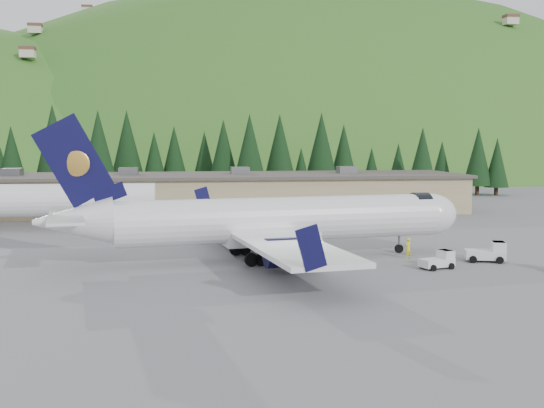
{
  "coord_description": "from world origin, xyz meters",
  "views": [
    {
      "loc": [
        -8.46,
        -55.0,
        9.82
      ],
      "look_at": [
        0.0,
        6.0,
        4.0
      ],
      "focal_mm": 45.0,
      "sensor_mm": 36.0,
      "label": 1
    }
  ],
  "objects_px": {
    "terminal_building": "(203,193)",
    "baggage_tug_a": "(439,260)",
    "second_airliner": "(26,199)",
    "ramp_worker": "(408,248)",
    "baggage_tug_b": "(489,253)",
    "airliner": "(270,222)"
  },
  "relations": [
    {
      "from": "terminal_building",
      "to": "baggage_tug_a",
      "type": "bearing_deg",
      "value": -69.59
    },
    {
      "from": "baggage_tug_a",
      "to": "terminal_building",
      "type": "distance_m",
      "value": 46.78
    },
    {
      "from": "second_airliner",
      "to": "ramp_worker",
      "type": "relative_size",
      "value": 15.97
    },
    {
      "from": "baggage_tug_a",
      "to": "baggage_tug_b",
      "type": "distance_m",
      "value": 5.54
    },
    {
      "from": "airliner",
      "to": "second_airliner",
      "type": "xyz_separation_m",
      "value": [
        -23.9,
        22.16,
        0.18
      ]
    },
    {
      "from": "baggage_tug_a",
      "to": "terminal_building",
      "type": "relative_size",
      "value": 0.04
    },
    {
      "from": "baggage_tug_b",
      "to": "ramp_worker",
      "type": "xyz_separation_m",
      "value": [
        -5.97,
        2.33,
        0.12
      ]
    },
    {
      "from": "second_airliner",
      "to": "terminal_building",
      "type": "height_order",
      "value": "second_airliner"
    },
    {
      "from": "terminal_building",
      "to": "ramp_worker",
      "type": "xyz_separation_m",
      "value": [
        15.4,
        -39.26,
        -1.76
      ]
    },
    {
      "from": "second_airliner",
      "to": "baggage_tug_b",
      "type": "xyz_separation_m",
      "value": [
        41.29,
        -25.59,
        -2.58
      ]
    },
    {
      "from": "baggage_tug_a",
      "to": "ramp_worker",
      "type": "height_order",
      "value": "ramp_worker"
    },
    {
      "from": "second_airliner",
      "to": "airliner",
      "type": "bearing_deg",
      "value": -42.84
    },
    {
      "from": "second_airliner",
      "to": "baggage_tug_b",
      "type": "bearing_deg",
      "value": -31.79
    },
    {
      "from": "baggage_tug_a",
      "to": "airliner",
      "type": "bearing_deg",
      "value": 137.11
    },
    {
      "from": "airliner",
      "to": "ramp_worker",
      "type": "relative_size",
      "value": 20.65
    },
    {
      "from": "second_airliner",
      "to": "baggage_tug_b",
      "type": "relative_size",
      "value": 8.06
    },
    {
      "from": "second_airliner",
      "to": "baggage_tug_a",
      "type": "distance_m",
      "value": 45.74
    },
    {
      "from": "ramp_worker",
      "to": "second_airliner",
      "type": "bearing_deg",
      "value": -70.9
    },
    {
      "from": "baggage_tug_a",
      "to": "baggage_tug_b",
      "type": "height_order",
      "value": "baggage_tug_b"
    },
    {
      "from": "airliner",
      "to": "baggage_tug_b",
      "type": "bearing_deg",
      "value": -19.77
    },
    {
      "from": "airliner",
      "to": "baggage_tug_b",
      "type": "height_order",
      "value": "airliner"
    },
    {
      "from": "airliner",
      "to": "baggage_tug_a",
      "type": "height_order",
      "value": "airliner"
    }
  ]
}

